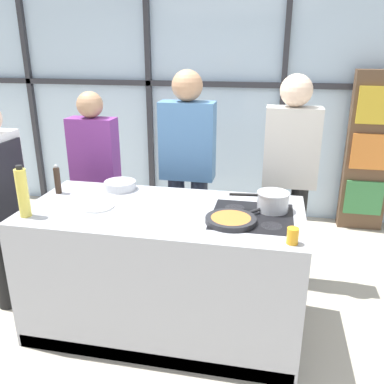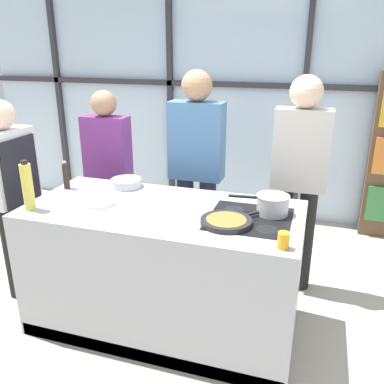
{
  "view_description": "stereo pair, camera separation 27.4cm",
  "coord_description": "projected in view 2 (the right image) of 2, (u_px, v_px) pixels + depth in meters",
  "views": [
    {
      "loc": [
        0.69,
        -2.43,
        1.95
      ],
      "look_at": [
        0.18,
        0.1,
        1.02
      ],
      "focal_mm": 38.0,
      "sensor_mm": 36.0,
      "label": 1
    },
    {
      "loc": [
        0.96,
        -2.36,
        1.95
      ],
      "look_at": [
        0.18,
        0.1,
        1.02
      ],
      "focal_mm": 38.0,
      "sensor_mm": 36.0,
      "label": 2
    }
  ],
  "objects": [
    {
      "name": "ground_plane",
      "position": [
        165.0,
        321.0,
        3.05
      ],
      "size": [
        18.0,
        18.0,
        0.0
      ],
      "primitive_type": "plane",
      "color": "#BCB29E"
    },
    {
      "name": "back_window_wall",
      "position": [
        235.0,
        96.0,
        4.63
      ],
      "size": [
        6.4,
        0.1,
        2.8
      ],
      "color": "silver",
      "rests_on": "ground_plane"
    },
    {
      "name": "demo_island",
      "position": [
        164.0,
        268.0,
        2.9
      ],
      "size": [
        1.87,
        0.88,
        0.92
      ],
      "color": "#A8AAB2",
      "rests_on": "ground_plane"
    },
    {
      "name": "chef",
      "position": [
        13.0,
        190.0,
        3.17
      ],
      "size": [
        0.23,
        0.44,
        1.58
      ],
      "rotation": [
        0.0,
        0.0,
        -1.57
      ],
      "color": "black",
      "rests_on": "ground_plane"
    },
    {
      "name": "spectator_far_left",
      "position": [
        108.0,
        167.0,
        3.69
      ],
      "size": [
        0.41,
        0.22,
        1.59
      ],
      "rotation": [
        0.0,
        0.0,
        3.14
      ],
      "color": "black",
      "rests_on": "ground_plane"
    },
    {
      "name": "spectator_center_left",
      "position": [
        197.0,
        163.0,
        3.42
      ],
      "size": [
        0.45,
        0.25,
        1.78
      ],
      "rotation": [
        0.0,
        0.0,
        3.14
      ],
      "color": "#232838",
      "rests_on": "ground_plane"
    },
    {
      "name": "spectator_center_right",
      "position": [
        299.0,
        173.0,
        3.18
      ],
      "size": [
        0.43,
        0.25,
        1.76
      ],
      "rotation": [
        0.0,
        0.0,
        3.14
      ],
      "color": "black",
      "rests_on": "ground_plane"
    },
    {
      "name": "frying_pan",
      "position": [
        227.0,
        221.0,
        2.49
      ],
      "size": [
        0.44,
        0.48,
        0.04
      ],
      "color": "#232326",
      "rests_on": "demo_island"
    },
    {
      "name": "saucepan",
      "position": [
        272.0,
        204.0,
        2.63
      ],
      "size": [
        0.39,
        0.21,
        0.13
      ],
      "color": "silver",
      "rests_on": "demo_island"
    },
    {
      "name": "white_plate",
      "position": [
        100.0,
        203.0,
        2.81
      ],
      "size": [
        0.22,
        0.22,
        0.01
      ],
      "primitive_type": "cylinder",
      "color": "white",
      "rests_on": "demo_island"
    },
    {
      "name": "mixing_bowl",
      "position": [
        126.0,
        183.0,
        3.14
      ],
      "size": [
        0.24,
        0.24,
        0.06
      ],
      "color": "silver",
      "rests_on": "demo_island"
    },
    {
      "name": "oil_bottle",
      "position": [
        28.0,
        187.0,
        2.67
      ],
      "size": [
        0.07,
        0.07,
        0.34
      ],
      "color": "#E0CC4C",
      "rests_on": "demo_island"
    },
    {
      "name": "pepper_grinder",
      "position": [
        66.0,
        176.0,
        3.08
      ],
      "size": [
        0.05,
        0.05,
        0.22
      ],
      "color": "#332319",
      "rests_on": "demo_island"
    },
    {
      "name": "juice_glass_near",
      "position": [
        283.0,
        240.0,
        2.18
      ],
      "size": [
        0.07,
        0.07,
        0.09
      ],
      "primitive_type": "cylinder",
      "color": "orange",
      "rests_on": "demo_island"
    }
  ]
}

